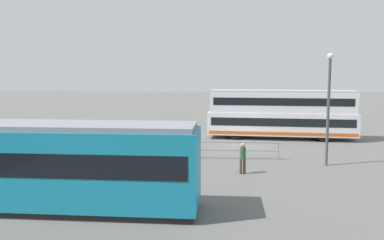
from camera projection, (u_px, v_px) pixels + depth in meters
ground_plane at (241, 146)px, 29.71m from camera, size 160.00×160.00×0.00m
double_decker_bus at (281, 114)px, 32.73m from camera, size 11.85×3.26×3.93m
tram_yellow at (23, 164)px, 16.00m from camera, size 13.94×2.68×3.44m
pedestrian_near_railing at (173, 141)px, 25.72m from camera, size 0.36×0.35×1.77m
pedestrian_crossing at (243, 156)px, 21.54m from camera, size 0.43×0.43×1.66m
pedestrian_railing at (200, 147)px, 25.32m from camera, size 9.82×0.19×1.08m
info_sign at (147, 135)px, 24.90m from camera, size 0.96×0.14×2.30m
street_lamp at (329, 100)px, 23.13m from camera, size 0.36×0.36×6.46m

